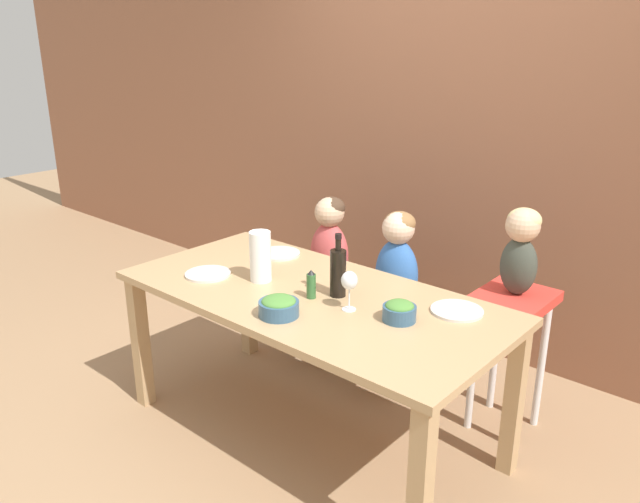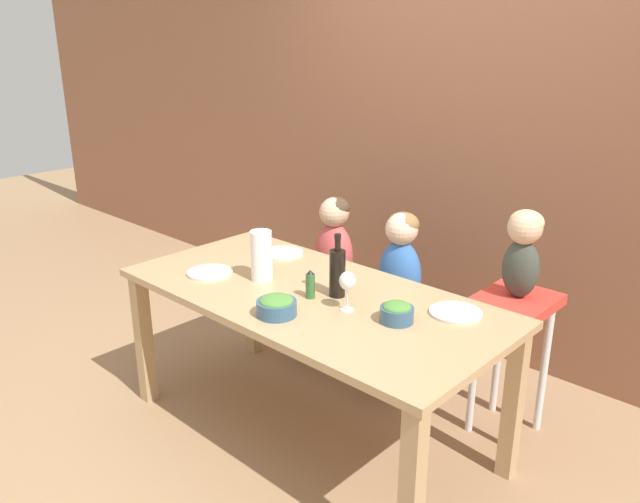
# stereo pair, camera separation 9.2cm
# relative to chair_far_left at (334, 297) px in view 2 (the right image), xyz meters

# --- Properties ---
(ground_plane) EXTENTS (14.00, 14.00, 0.00)m
(ground_plane) POSITION_rel_chair_far_left_xyz_m (0.46, -0.67, -0.37)
(ground_plane) COLOR #9E7A56
(wall_back) EXTENTS (10.00, 0.06, 2.70)m
(wall_back) POSITION_rel_chair_far_left_xyz_m (0.46, 0.69, 0.98)
(wall_back) COLOR #8E5B42
(wall_back) RESTS_ON ground_plane
(dining_table) EXTENTS (1.80, 0.87, 0.74)m
(dining_table) POSITION_rel_chair_far_left_xyz_m (0.46, -0.67, 0.28)
(dining_table) COLOR tan
(dining_table) RESTS_ON ground_plane
(chair_far_left) EXTENTS (0.38, 0.43, 0.44)m
(chair_far_left) POSITION_rel_chair_far_left_xyz_m (0.00, 0.00, 0.00)
(chair_far_left) COLOR silver
(chair_far_left) RESTS_ON ground_plane
(chair_far_center) EXTENTS (0.38, 0.43, 0.44)m
(chair_far_center) POSITION_rel_chair_far_left_xyz_m (0.47, 0.00, 0.00)
(chair_far_center) COLOR silver
(chair_far_center) RESTS_ON ground_plane
(chair_right_highchair) EXTENTS (0.32, 0.36, 0.71)m
(chair_right_highchair) POSITION_rel_chair_far_left_xyz_m (1.13, 0.00, 0.18)
(chair_right_highchair) COLOR silver
(chair_right_highchair) RESTS_ON ground_plane
(person_child_left) EXTENTS (0.24, 0.18, 0.54)m
(person_child_left) POSITION_rel_chair_far_left_xyz_m (0.00, 0.00, 0.35)
(person_child_left) COLOR #C64C4C
(person_child_left) RESTS_ON chair_far_left
(person_child_center) EXTENTS (0.24, 0.18, 0.54)m
(person_child_center) POSITION_rel_chair_far_left_xyz_m (0.47, 0.00, 0.35)
(person_child_center) COLOR #3366B2
(person_child_center) RESTS_ON chair_far_center
(person_baby_right) EXTENTS (0.17, 0.16, 0.41)m
(person_baby_right) POSITION_rel_chair_far_left_xyz_m (1.13, 0.00, 0.58)
(person_baby_right) COLOR #3D4238
(person_baby_right) RESTS_ON chair_right_highchair
(wine_bottle) EXTENTS (0.07, 0.07, 0.29)m
(wine_bottle) POSITION_rel_chair_far_left_xyz_m (0.57, -0.61, 0.49)
(wine_bottle) COLOR black
(wine_bottle) RESTS_ON dining_table
(paper_towel_roll) EXTENTS (0.10, 0.10, 0.24)m
(paper_towel_roll) POSITION_rel_chair_far_left_xyz_m (0.18, -0.71, 0.49)
(paper_towel_roll) COLOR white
(paper_towel_roll) RESTS_ON dining_table
(wine_glass_near) EXTENTS (0.07, 0.07, 0.17)m
(wine_glass_near) POSITION_rel_chair_far_left_xyz_m (0.70, -0.70, 0.50)
(wine_glass_near) COLOR white
(wine_glass_near) RESTS_ON dining_table
(salad_bowl_large) EXTENTS (0.17, 0.17, 0.09)m
(salad_bowl_large) POSITION_rel_chair_far_left_xyz_m (0.52, -0.94, 0.41)
(salad_bowl_large) COLOR #335675
(salad_bowl_large) RESTS_ON dining_table
(salad_bowl_small) EXTENTS (0.14, 0.14, 0.09)m
(salad_bowl_small) POSITION_rel_chair_far_left_xyz_m (0.92, -0.65, 0.41)
(salad_bowl_small) COLOR #335675
(salad_bowl_small) RESTS_ON dining_table
(dinner_plate_front_left) EXTENTS (0.22, 0.22, 0.01)m
(dinner_plate_front_left) POSITION_rel_chair_far_left_xyz_m (-0.07, -0.83, 0.38)
(dinner_plate_front_left) COLOR silver
(dinner_plate_front_left) RESTS_ON dining_table
(dinner_plate_back_left) EXTENTS (0.22, 0.22, 0.01)m
(dinner_plate_back_left) POSITION_rel_chair_far_left_xyz_m (-0.01, -0.39, 0.38)
(dinner_plate_back_left) COLOR silver
(dinner_plate_back_left) RESTS_ON dining_table
(dinner_plate_back_right) EXTENTS (0.22, 0.22, 0.01)m
(dinner_plate_back_right) POSITION_rel_chair_far_left_xyz_m (1.06, -0.42, 0.38)
(dinner_plate_back_right) COLOR silver
(dinner_plate_back_right) RESTS_ON dining_table
(condiment_bottle_hot_sauce) EXTENTS (0.04, 0.04, 0.13)m
(condiment_bottle_hot_sauce) POSITION_rel_chair_far_left_xyz_m (0.50, -0.71, 0.43)
(condiment_bottle_hot_sauce) COLOR #336633
(condiment_bottle_hot_sauce) RESTS_ON dining_table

